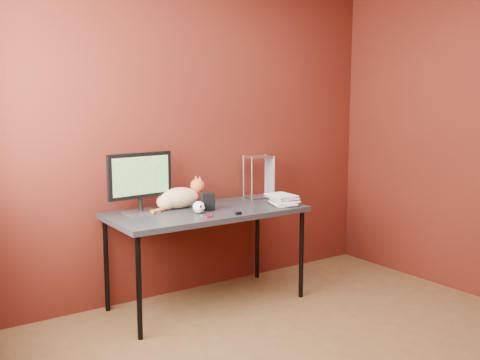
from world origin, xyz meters
TOP-DOWN VIEW (x-y plane):
  - room at (0.00, 0.00)m, footprint 3.52×3.52m
  - desk at (-0.15, 1.37)m, footprint 1.50×0.70m
  - monitor at (-0.62, 1.53)m, footprint 0.52×0.19m
  - cat at (-0.30, 1.55)m, footprint 0.51×0.21m
  - skull_mug at (-0.27, 1.29)m, footprint 0.09×0.10m
  - speaker at (-0.15, 1.36)m, footprint 0.11×0.11m
  - book_stack at (0.38, 1.24)m, footprint 0.25×0.29m
  - wire_rack at (0.50, 1.58)m, footprint 0.24×0.21m
  - pocket_knife at (-0.28, 1.11)m, footprint 0.07×0.04m
  - black_gadget at (-0.05, 1.08)m, footprint 0.05×0.03m
  - washer at (-0.28, 1.20)m, footprint 0.05×0.05m

SIDE VIEW (x-z plane):
  - desk at x=-0.15m, z-range 0.32..1.07m
  - washer at x=-0.28m, z-range 0.75..0.75m
  - pocket_knife at x=-0.28m, z-range 0.75..0.76m
  - black_gadget at x=-0.05m, z-range 0.75..0.77m
  - skull_mug at x=-0.27m, z-range 0.75..0.84m
  - speaker at x=-0.15m, z-range 0.75..0.88m
  - cat at x=-0.30m, z-range 0.71..0.95m
  - wire_rack at x=0.50m, z-range 0.75..1.11m
  - monitor at x=-0.62m, z-range 0.78..1.23m
  - book_stack at x=0.38m, z-range 0.75..1.70m
  - room at x=0.00m, z-range 0.14..2.75m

